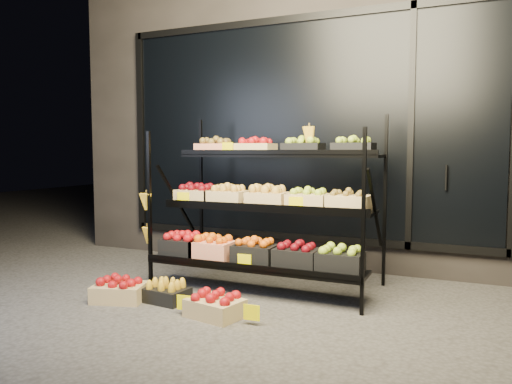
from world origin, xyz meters
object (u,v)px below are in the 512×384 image
at_px(display_rack, 264,206).
at_px(floor_crate_midleft, 167,292).
at_px(floor_crate_left, 119,290).
at_px(floor_crate_midright, 215,305).

xyz_separation_m(display_rack, floor_crate_midleft, (-0.59, -0.77, -0.70)).
bearing_deg(floor_crate_midleft, floor_crate_left, -153.76).
distance_m(floor_crate_midleft, floor_crate_midright, 0.60).
bearing_deg(floor_crate_midright, floor_crate_left, -169.52).
bearing_deg(floor_crate_midleft, floor_crate_midright, -9.92).
bearing_deg(display_rack, floor_crate_midleft, -127.52).
bearing_deg(floor_crate_left, display_rack, 25.29).
relative_size(display_rack, floor_crate_midleft, 5.57).
relative_size(floor_crate_midleft, floor_crate_midright, 0.82).
height_order(floor_crate_left, floor_crate_midleft, floor_crate_left).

